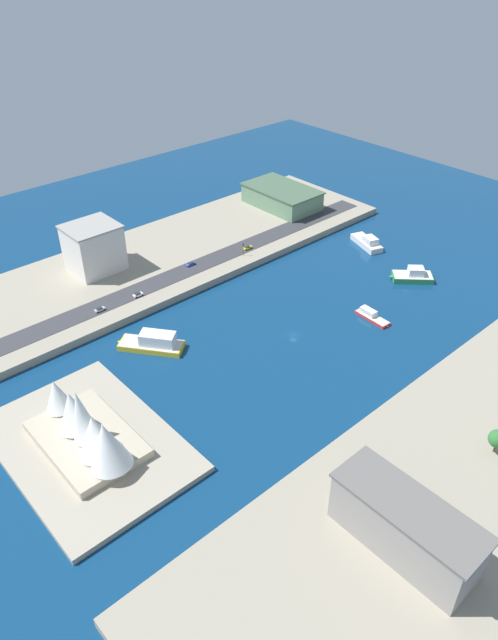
% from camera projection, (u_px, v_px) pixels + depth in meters
% --- Properties ---
extents(ground_plane, '(440.00, 440.00, 0.00)m').
position_uv_depth(ground_plane, '(293.00, 335.00, 237.09)').
color(ground_plane, navy).
extents(quay_west, '(70.00, 240.00, 3.42)m').
position_uv_depth(quay_west, '(491.00, 451.00, 183.02)').
color(quay_west, '#9E937F').
rests_on(quay_west, ground_plane).
extents(quay_east, '(70.00, 240.00, 3.42)m').
position_uv_depth(quay_east, '(169.00, 256.00, 289.24)').
color(quay_east, '#9E937F').
rests_on(quay_east, ground_plane).
extents(peninsula_point, '(69.17, 47.58, 2.00)m').
position_uv_depth(peninsula_point, '(88.00, 445.00, 186.17)').
color(peninsula_point, '#A89E89').
rests_on(peninsula_point, ground_plane).
extents(road_strip, '(11.43, 228.00, 0.15)m').
position_uv_depth(road_strip, '(193.00, 268.00, 275.85)').
color(road_strip, '#38383D').
rests_on(road_strip, quay_east).
extents(ferry_yellow_fast, '(25.37, 22.24, 7.34)m').
position_uv_depth(ferry_yellow_fast, '(154.00, 343.00, 228.12)').
color(ferry_yellow_fast, yellow).
rests_on(ferry_yellow_fast, ground_plane).
extents(tugboat_red, '(16.90, 5.75, 3.69)m').
position_uv_depth(tugboat_red, '(371.00, 316.00, 246.35)').
color(tugboat_red, red).
rests_on(tugboat_red, ground_plane).
extents(ferry_white_commuter, '(22.76, 13.47, 6.16)m').
position_uv_depth(ferry_white_commuter, '(367.00, 242.00, 300.61)').
color(ferry_white_commuter, silver).
rests_on(ferry_white_commuter, ground_plane).
extents(ferry_green_doubledeck, '(19.21, 19.29, 6.49)m').
position_uv_depth(ferry_green_doubledeck, '(413.00, 276.00, 272.27)').
color(ferry_green_doubledeck, '#2D8C4C').
rests_on(ferry_green_doubledeck, ground_plane).
extents(carpark_squat_concrete, '(40.13, 15.11, 16.28)m').
position_uv_depth(carpark_squat_concrete, '(406.00, 526.00, 148.97)').
color(carpark_squat_concrete, gray).
rests_on(carpark_squat_concrete, quay_west).
extents(hotel_broad_white, '(21.10, 23.22, 22.06)m').
position_uv_depth(hotel_broad_white, '(94.00, 248.00, 268.99)').
color(hotel_broad_white, silver).
rests_on(hotel_broad_white, quay_east).
extents(terminal_long_green, '(42.84, 26.20, 10.91)m').
position_uv_depth(terminal_long_green, '(282.00, 197.00, 332.73)').
color(terminal_long_green, slate).
rests_on(terminal_long_green, quay_east).
extents(taxi_yellow_cab, '(2.09, 4.95, 1.53)m').
position_uv_depth(taxi_yellow_cab, '(248.00, 248.00, 290.97)').
color(taxi_yellow_cab, black).
rests_on(taxi_yellow_cab, road_strip).
extents(sedan_silver, '(1.98, 4.51, 1.52)m').
position_uv_depth(sedan_silver, '(100.00, 309.00, 244.88)').
color(sedan_silver, black).
rests_on(sedan_silver, road_strip).
extents(hatchback_blue, '(2.07, 4.83, 1.42)m').
position_uv_depth(hatchback_blue, '(191.00, 264.00, 277.31)').
color(hatchback_blue, black).
rests_on(hatchback_blue, road_strip).
extents(van_white, '(2.15, 4.42, 1.67)m').
position_uv_depth(van_white, '(138.00, 294.00, 254.50)').
color(van_white, black).
rests_on(van_white, road_strip).
extents(traffic_light_waterfront, '(0.36, 0.36, 6.50)m').
position_uv_depth(traffic_light_waterfront, '(243.00, 248.00, 283.57)').
color(traffic_light_waterfront, black).
rests_on(traffic_light_waterfront, quay_east).
extents(opera_landmark, '(44.90, 25.07, 21.05)m').
position_uv_depth(opera_landmark, '(88.00, 429.00, 179.63)').
color(opera_landmark, '#BCAD93').
rests_on(opera_landmark, peninsula_point).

